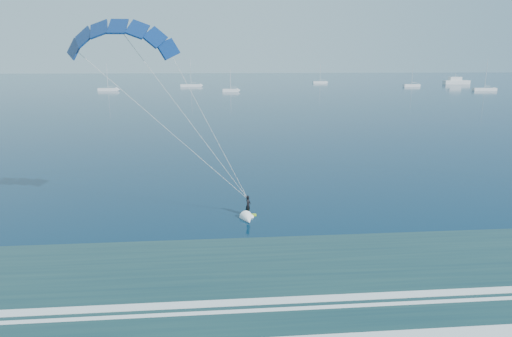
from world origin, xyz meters
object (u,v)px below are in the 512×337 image
at_px(sailboat_4, 320,82).
at_px(sailboat_6, 484,89).
at_px(sailboat_1, 108,89).
at_px(sailboat_2, 191,85).
at_px(motor_yacht, 456,81).
at_px(sailboat_3, 231,90).
at_px(sailboat_5, 412,85).
at_px(kitesurfer_rig, 187,119).

distance_m(sailboat_4, sailboat_6, 89.20).
bearing_deg(sailboat_1, sailboat_2, 39.21).
bearing_deg(sailboat_6, sailboat_1, 175.21).
bearing_deg(motor_yacht, sailboat_3, -158.54).
distance_m(sailboat_1, sailboat_2, 44.35).
bearing_deg(sailboat_3, sailboat_5, 17.74).
height_order(sailboat_1, sailboat_5, sailboat_1).
distance_m(sailboat_2, sailboat_3, 42.62).
bearing_deg(kitesurfer_rig, sailboat_4, 74.45).
relative_size(sailboat_2, sailboat_4, 1.25).
bearing_deg(sailboat_6, sailboat_3, 178.33).
bearing_deg(sailboat_5, motor_yacht, 30.54).
distance_m(sailboat_3, sailboat_5, 96.36).
xyz_separation_m(sailboat_2, sailboat_5, (110.09, -9.12, -0.02)).
distance_m(sailboat_1, sailboat_6, 163.70).
relative_size(kitesurfer_rig, sailboat_5, 1.53).
xyz_separation_m(sailboat_1, sailboat_6, (163.13, -13.68, 0.01)).
xyz_separation_m(kitesurfer_rig, sailboat_6, (119.54, 155.77, -8.15)).
relative_size(sailboat_1, sailboat_5, 1.04).
distance_m(motor_yacht, sailboat_1, 182.80).
relative_size(sailboat_4, sailboat_5, 0.99).
xyz_separation_m(sailboat_4, sailboat_6, (57.12, -68.51, 0.02)).
bearing_deg(sailboat_1, sailboat_6, -4.79).
xyz_separation_m(kitesurfer_rig, sailboat_5, (100.86, 188.36, -8.17)).
bearing_deg(motor_yacht, sailboat_5, -149.46).
bearing_deg(sailboat_6, sailboat_5, 119.82).
bearing_deg(sailboat_4, sailboat_3, -129.25).
bearing_deg(sailboat_2, sailboat_3, -64.56).
distance_m(kitesurfer_rig, sailboat_4, 232.95).
height_order(sailboat_4, sailboat_5, sailboat_5).
bearing_deg(motor_yacht, sailboat_6, -106.33).
bearing_deg(sailboat_2, sailboat_6, -17.95).
xyz_separation_m(motor_yacht, sailboat_2, (-144.21, -11.01, -0.84)).
relative_size(motor_yacht, sailboat_1, 1.21).
distance_m(sailboat_2, sailboat_4, 76.50).
height_order(sailboat_2, sailboat_4, sailboat_2).
bearing_deg(sailboat_5, sailboat_3, -162.26).
xyz_separation_m(motor_yacht, sailboat_5, (-34.13, -20.14, -0.86)).
distance_m(motor_yacht, sailboat_3, 135.29).
bearing_deg(sailboat_5, sailboat_4, 136.94).
height_order(sailboat_2, sailboat_5, sailboat_2).
xyz_separation_m(sailboat_3, sailboat_4, (53.34, 65.29, 0.01)).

